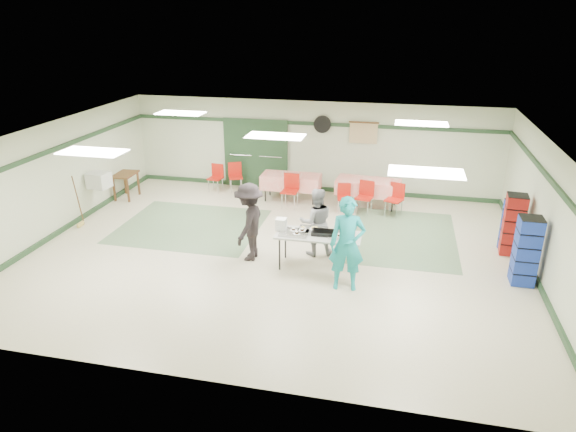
% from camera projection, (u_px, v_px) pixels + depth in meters
% --- Properties ---
extents(floor, '(11.00, 11.00, 0.00)m').
position_uv_depth(floor, '(277.00, 252.00, 11.69)').
color(floor, beige).
rests_on(floor, ground).
extents(ceiling, '(11.00, 11.00, 0.00)m').
position_uv_depth(ceiling, '(276.00, 135.00, 10.69)').
color(ceiling, white).
rests_on(ceiling, wall_back).
extents(wall_back, '(11.00, 0.00, 11.00)m').
position_uv_depth(wall_back, '(312.00, 147.00, 15.27)').
color(wall_back, beige).
rests_on(wall_back, floor).
extents(wall_front, '(11.00, 0.00, 11.00)m').
position_uv_depth(wall_front, '(199.00, 302.00, 7.11)').
color(wall_front, beige).
rests_on(wall_front, floor).
extents(wall_left, '(0.00, 9.00, 9.00)m').
position_uv_depth(wall_left, '(54.00, 179.00, 12.30)').
color(wall_left, beige).
rests_on(wall_left, floor).
extents(wall_right, '(0.00, 9.00, 9.00)m').
position_uv_depth(wall_right, '(547.00, 216.00, 10.08)').
color(wall_right, beige).
rests_on(wall_right, floor).
extents(trim_back, '(11.00, 0.06, 0.10)m').
position_uv_depth(trim_back, '(312.00, 124.00, 14.98)').
color(trim_back, '#213D23').
rests_on(trim_back, wall_back).
extents(baseboard_back, '(11.00, 0.06, 0.12)m').
position_uv_depth(baseboard_back, '(311.00, 188.00, 15.72)').
color(baseboard_back, '#213D23').
rests_on(baseboard_back, floor).
extents(trim_left, '(0.06, 9.00, 0.10)m').
position_uv_depth(trim_left, '(50.00, 151.00, 12.04)').
color(trim_left, '#213D23').
rests_on(trim_left, wall_back).
extents(baseboard_left, '(0.06, 9.00, 0.12)m').
position_uv_depth(baseboard_left, '(64.00, 229.00, 12.77)').
color(baseboard_left, '#213D23').
rests_on(baseboard_left, floor).
extents(trim_right, '(0.06, 9.00, 0.10)m').
position_uv_depth(trim_right, '(553.00, 182.00, 9.83)').
color(trim_right, '#213D23').
rests_on(trim_right, wall_back).
extents(baseboard_right, '(0.06, 9.00, 0.12)m').
position_uv_depth(baseboard_right, '(534.00, 274.00, 10.56)').
color(baseboard_right, '#213D23').
rests_on(baseboard_right, floor).
extents(green_patch_a, '(3.50, 3.00, 0.01)m').
position_uv_depth(green_patch_a, '(191.00, 226.00, 13.10)').
color(green_patch_a, gray).
rests_on(green_patch_a, floor).
extents(green_patch_b, '(2.50, 3.50, 0.01)m').
position_uv_depth(green_patch_b, '(403.00, 236.00, 12.48)').
color(green_patch_b, gray).
rests_on(green_patch_b, floor).
extents(double_door_left, '(0.90, 0.06, 2.10)m').
position_uv_depth(double_door_left, '(241.00, 153.00, 15.77)').
color(double_door_left, gray).
rests_on(double_door_left, floor).
extents(double_door_right, '(0.90, 0.06, 2.10)m').
position_uv_depth(double_door_right, '(271.00, 155.00, 15.58)').
color(double_door_right, gray).
rests_on(double_door_right, floor).
extents(door_frame, '(2.00, 0.03, 2.15)m').
position_uv_depth(door_frame, '(256.00, 154.00, 15.66)').
color(door_frame, '#213D23').
rests_on(door_frame, floor).
extents(wall_fan, '(0.50, 0.10, 0.50)m').
position_uv_depth(wall_fan, '(322.00, 124.00, 14.90)').
color(wall_fan, black).
rests_on(wall_fan, wall_back).
extents(scroll_banner, '(0.80, 0.02, 0.60)m').
position_uv_depth(scroll_banner, '(363.00, 133.00, 14.73)').
color(scroll_banner, tan).
rests_on(scroll_banner, wall_back).
extents(serving_table, '(1.79, 0.74, 0.76)m').
position_uv_depth(serving_table, '(318.00, 236.00, 10.74)').
color(serving_table, '#B5B5B0').
rests_on(serving_table, floor).
extents(sheet_tray_right, '(0.53, 0.41, 0.02)m').
position_uv_depth(sheet_tray_right, '(342.00, 236.00, 10.62)').
color(sheet_tray_right, silver).
rests_on(sheet_tray_right, serving_table).
extents(sheet_tray_mid, '(0.62, 0.47, 0.02)m').
position_uv_depth(sheet_tray_mid, '(312.00, 231.00, 10.87)').
color(sheet_tray_mid, silver).
rests_on(sheet_tray_mid, serving_table).
extents(sheet_tray_left, '(0.59, 0.45, 0.02)m').
position_uv_depth(sheet_tray_left, '(294.00, 233.00, 10.76)').
color(sheet_tray_left, silver).
rests_on(sheet_tray_left, serving_table).
extents(baking_pan, '(0.49, 0.31, 0.08)m').
position_uv_depth(baking_pan, '(324.00, 233.00, 10.71)').
color(baking_pan, black).
rests_on(baking_pan, serving_table).
extents(foam_box_stack, '(0.22, 0.20, 0.25)m').
position_uv_depth(foam_box_stack, '(281.00, 224.00, 10.91)').
color(foam_box_stack, white).
rests_on(foam_box_stack, serving_table).
extents(volunteer_teal, '(0.74, 0.53, 1.89)m').
position_uv_depth(volunteer_teal, '(347.00, 244.00, 9.84)').
color(volunteer_teal, teal).
rests_on(volunteer_teal, floor).
extents(volunteer_grey, '(0.90, 0.80, 1.55)m').
position_uv_depth(volunteer_grey, '(316.00, 222.00, 11.32)').
color(volunteer_grey, gray).
rests_on(volunteer_grey, floor).
extents(volunteer_dark, '(0.69, 1.15, 1.73)m').
position_uv_depth(volunteer_dark, '(249.00, 222.00, 11.08)').
color(volunteer_dark, black).
rests_on(volunteer_dark, floor).
extents(dining_table_a, '(1.80, 0.92, 0.77)m').
position_uv_depth(dining_table_a, '(368.00, 186.00, 14.27)').
color(dining_table_a, red).
rests_on(dining_table_a, floor).
extents(dining_table_b, '(1.67, 0.75, 0.77)m').
position_uv_depth(dining_table_b, '(291.00, 181.00, 14.72)').
color(dining_table_b, red).
rests_on(dining_table_b, floor).
extents(chair_a, '(0.50, 0.50, 0.89)m').
position_uv_depth(chair_a, '(365.00, 194.00, 13.78)').
color(chair_a, '#B4100E').
rests_on(chair_a, floor).
extents(chair_b, '(0.42, 0.42, 0.78)m').
position_uv_depth(chair_b, '(344.00, 195.00, 13.91)').
color(chair_b, '#B4100E').
rests_on(chair_b, floor).
extents(chair_c, '(0.54, 0.54, 0.88)m').
position_uv_depth(chair_c, '(396.00, 196.00, 13.61)').
color(chair_c, '#B4100E').
rests_on(chair_c, floor).
extents(chair_d, '(0.46, 0.46, 0.95)m').
position_uv_depth(chair_d, '(291.00, 187.00, 14.19)').
color(chair_d, '#B4100E').
rests_on(chair_d, floor).
extents(chair_loose_a, '(0.53, 0.53, 0.86)m').
position_uv_depth(chair_loose_a, '(235.00, 174.00, 15.54)').
color(chair_loose_a, '#B4100E').
rests_on(chair_loose_a, floor).
extents(chair_loose_b, '(0.44, 0.44, 0.84)m').
position_uv_depth(chair_loose_b, '(216.00, 175.00, 15.47)').
color(chair_loose_b, '#B4100E').
rests_on(chair_loose_b, floor).
extents(crate_stack_blue_a, '(0.44, 0.44, 1.22)m').
position_uv_depth(crate_stack_blue_a, '(512.00, 227.00, 11.51)').
color(crate_stack_blue_a, navy).
rests_on(crate_stack_blue_a, floor).
extents(crate_stack_red, '(0.46, 0.46, 1.40)m').
position_uv_depth(crate_stack_red, '(513.00, 225.00, 11.37)').
color(crate_stack_red, maroon).
rests_on(crate_stack_red, floor).
extents(crate_stack_blue_b, '(0.44, 0.44, 1.42)m').
position_uv_depth(crate_stack_blue_b, '(526.00, 251.00, 10.09)').
color(crate_stack_blue_b, navy).
rests_on(crate_stack_blue_b, floor).
extents(printer_table, '(0.56, 0.84, 0.74)m').
position_uv_depth(printer_table, '(125.00, 177.00, 14.86)').
color(printer_table, brown).
rests_on(printer_table, floor).
extents(office_printer, '(0.56, 0.51, 0.41)m').
position_uv_depth(office_printer, '(99.00, 180.00, 13.55)').
color(office_printer, beige).
rests_on(office_printer, printer_table).
extents(broom, '(0.07, 0.22, 1.33)m').
position_uv_depth(broom, '(78.00, 200.00, 12.87)').
color(broom, brown).
rests_on(broom, floor).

